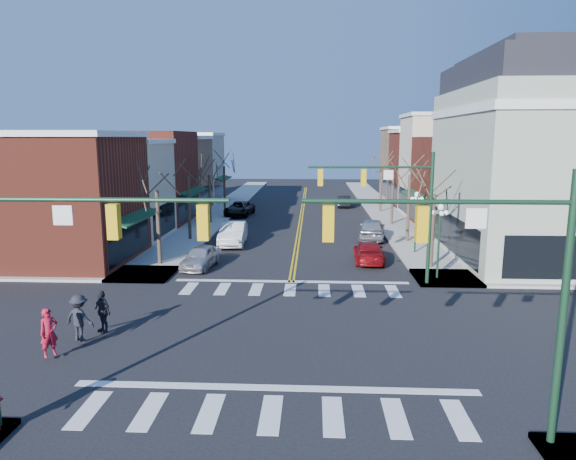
# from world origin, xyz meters

# --- Properties ---
(ground) EXTENTS (160.00, 160.00, 0.00)m
(ground) POSITION_xyz_m (0.00, 0.00, 0.00)
(ground) COLOR black
(ground) RESTS_ON ground
(sidewalk_left) EXTENTS (3.50, 70.00, 0.15)m
(sidewalk_left) POSITION_xyz_m (-8.75, 20.00, 0.07)
(sidewalk_left) COLOR #9E9B93
(sidewalk_left) RESTS_ON ground
(sidewalk_right) EXTENTS (3.50, 70.00, 0.15)m
(sidewalk_right) POSITION_xyz_m (8.75, 20.00, 0.07)
(sidewalk_right) COLOR #9E9B93
(sidewalk_right) RESTS_ON ground
(bldg_left_brick_a) EXTENTS (10.00, 8.50, 8.00)m
(bldg_left_brick_a) POSITION_xyz_m (-15.50, 11.75, 4.00)
(bldg_left_brick_a) COLOR maroon
(bldg_left_brick_a) RESTS_ON ground
(bldg_left_stucco_a) EXTENTS (10.00, 7.00, 7.50)m
(bldg_left_stucco_a) POSITION_xyz_m (-15.50, 19.50, 3.75)
(bldg_left_stucco_a) COLOR beige
(bldg_left_stucco_a) RESTS_ON ground
(bldg_left_brick_b) EXTENTS (10.00, 9.00, 8.50)m
(bldg_left_brick_b) POSITION_xyz_m (-15.50, 27.50, 4.25)
(bldg_left_brick_b) COLOR maroon
(bldg_left_brick_b) RESTS_ON ground
(bldg_left_tan) EXTENTS (10.00, 7.50, 7.80)m
(bldg_left_tan) POSITION_xyz_m (-15.50, 35.75, 3.90)
(bldg_left_tan) COLOR #A27B59
(bldg_left_tan) RESTS_ON ground
(bldg_left_stucco_b) EXTENTS (10.00, 8.00, 8.20)m
(bldg_left_stucco_b) POSITION_xyz_m (-15.50, 43.50, 4.10)
(bldg_left_stucco_b) COLOR beige
(bldg_left_stucco_b) RESTS_ON ground
(bldg_right_brick_a) EXTENTS (10.00, 8.50, 8.00)m
(bldg_right_brick_a) POSITION_xyz_m (15.50, 25.75, 4.00)
(bldg_right_brick_a) COLOR maroon
(bldg_right_brick_a) RESTS_ON ground
(bldg_right_stucco) EXTENTS (10.00, 7.00, 10.00)m
(bldg_right_stucco) POSITION_xyz_m (15.50, 33.50, 5.00)
(bldg_right_stucco) COLOR beige
(bldg_right_stucco) RESTS_ON ground
(bldg_right_brick_b) EXTENTS (10.00, 8.00, 8.50)m
(bldg_right_brick_b) POSITION_xyz_m (15.50, 41.00, 4.25)
(bldg_right_brick_b) COLOR maroon
(bldg_right_brick_b) RESTS_ON ground
(bldg_right_tan) EXTENTS (10.00, 8.00, 9.00)m
(bldg_right_tan) POSITION_xyz_m (15.50, 49.00, 4.50)
(bldg_right_tan) COLOR #A27B59
(bldg_right_tan) RESTS_ON ground
(victorian_corner) EXTENTS (12.25, 14.25, 13.30)m
(victorian_corner) POSITION_xyz_m (16.50, 14.50, 6.66)
(victorian_corner) COLOR #9EA892
(victorian_corner) RESTS_ON ground
(traffic_mast_near_left) EXTENTS (6.60, 0.28, 7.20)m
(traffic_mast_near_left) POSITION_xyz_m (-5.55, -7.40, 4.71)
(traffic_mast_near_left) COLOR #14331E
(traffic_mast_near_left) RESTS_ON ground
(traffic_mast_near_right) EXTENTS (6.60, 0.28, 7.20)m
(traffic_mast_near_right) POSITION_xyz_m (5.55, -7.40, 4.71)
(traffic_mast_near_right) COLOR #14331E
(traffic_mast_near_right) RESTS_ON ground
(traffic_mast_far_right) EXTENTS (6.60, 0.28, 7.20)m
(traffic_mast_far_right) POSITION_xyz_m (5.55, 7.40, 4.71)
(traffic_mast_far_right) COLOR #14331E
(traffic_mast_far_right) RESTS_ON ground
(lamppost_corner) EXTENTS (0.36, 0.36, 4.33)m
(lamppost_corner) POSITION_xyz_m (8.20, 8.50, 2.96)
(lamppost_corner) COLOR #14331E
(lamppost_corner) RESTS_ON ground
(lamppost_midblock) EXTENTS (0.36, 0.36, 4.33)m
(lamppost_midblock) POSITION_xyz_m (8.20, 15.00, 2.96)
(lamppost_midblock) COLOR #14331E
(lamppost_midblock) RESTS_ON ground
(tree_left_a) EXTENTS (0.24, 0.24, 4.76)m
(tree_left_a) POSITION_xyz_m (-8.40, 11.00, 2.38)
(tree_left_a) COLOR #382B21
(tree_left_a) RESTS_ON ground
(tree_left_b) EXTENTS (0.24, 0.24, 5.04)m
(tree_left_b) POSITION_xyz_m (-8.40, 19.00, 2.52)
(tree_left_b) COLOR #382B21
(tree_left_b) RESTS_ON ground
(tree_left_c) EXTENTS (0.24, 0.24, 4.55)m
(tree_left_c) POSITION_xyz_m (-8.40, 27.00, 2.27)
(tree_left_c) COLOR #382B21
(tree_left_c) RESTS_ON ground
(tree_left_d) EXTENTS (0.24, 0.24, 4.90)m
(tree_left_d) POSITION_xyz_m (-8.40, 35.00, 2.45)
(tree_left_d) COLOR #382B21
(tree_left_d) RESTS_ON ground
(tree_right_a) EXTENTS (0.24, 0.24, 4.62)m
(tree_right_a) POSITION_xyz_m (8.40, 11.00, 2.31)
(tree_right_a) COLOR #382B21
(tree_right_a) RESTS_ON ground
(tree_right_b) EXTENTS (0.24, 0.24, 5.18)m
(tree_right_b) POSITION_xyz_m (8.40, 19.00, 2.59)
(tree_right_b) COLOR #382B21
(tree_right_b) RESTS_ON ground
(tree_right_c) EXTENTS (0.24, 0.24, 4.83)m
(tree_right_c) POSITION_xyz_m (8.40, 27.00, 2.42)
(tree_right_c) COLOR #382B21
(tree_right_c) RESTS_ON ground
(tree_right_d) EXTENTS (0.24, 0.24, 4.97)m
(tree_right_d) POSITION_xyz_m (8.40, 35.00, 2.48)
(tree_right_d) COLOR #382B21
(tree_right_d) RESTS_ON ground
(car_left_near) EXTENTS (2.12, 4.23, 1.38)m
(car_left_near) POSITION_xyz_m (-5.73, 10.64, 0.69)
(car_left_near) COLOR #B4B4B9
(car_left_near) RESTS_ON ground
(car_left_mid) EXTENTS (2.04, 5.22, 1.69)m
(car_left_mid) POSITION_xyz_m (-4.80, 17.58, 0.85)
(car_left_mid) COLOR silver
(car_left_mid) RESTS_ON ground
(car_left_far) EXTENTS (2.90, 5.39, 1.44)m
(car_left_far) POSITION_xyz_m (-6.40, 32.19, 0.72)
(car_left_far) COLOR black
(car_left_far) RESTS_ON ground
(car_right_near) EXTENTS (2.04, 4.64, 1.32)m
(car_right_near) POSITION_xyz_m (4.80, 12.60, 0.66)
(car_right_near) COLOR maroon
(car_right_near) RESTS_ON ground
(car_right_mid) EXTENTS (2.67, 5.22, 1.70)m
(car_right_mid) POSITION_xyz_m (5.82, 20.14, 0.85)
(car_right_mid) COLOR #A2A2A6
(car_right_mid) RESTS_ON ground
(car_right_far) EXTENTS (1.71, 4.22, 1.36)m
(car_right_far) POSITION_xyz_m (4.80, 39.47, 0.68)
(car_right_far) COLOR black
(car_right_far) RESTS_ON ground
(pedestrian_red_a) EXTENTS (0.74, 0.77, 1.78)m
(pedestrian_red_a) POSITION_xyz_m (-8.26, -2.87, 1.04)
(pedestrian_red_a) COLOR #AE1229
(pedestrian_red_a) RESTS_ON sidewalk_left
(pedestrian_dark_a) EXTENTS (1.08, 0.94, 1.74)m
(pedestrian_dark_a) POSITION_xyz_m (-7.30, -0.48, 1.02)
(pedestrian_dark_a) COLOR black
(pedestrian_dark_a) RESTS_ON sidewalk_left
(pedestrian_dark_b) EXTENTS (1.32, 0.95, 1.84)m
(pedestrian_dark_b) POSITION_xyz_m (-7.81, -1.41, 1.07)
(pedestrian_dark_b) COLOR black
(pedestrian_dark_b) RESTS_ON sidewalk_left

